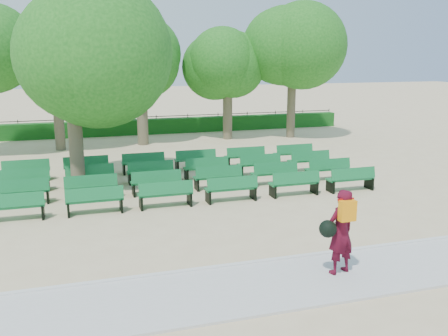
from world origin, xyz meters
The scene contains 9 objects.
ground centered at (0.00, 0.00, 0.00)m, with size 120.00×120.00×0.00m, color #CFB589.
paving centered at (0.00, -7.40, 0.03)m, with size 30.00×2.20×0.06m, color beige.
curb centered at (0.00, -6.25, 0.05)m, with size 30.00×0.12×0.10m, color silver.
hedge centered at (0.00, 14.00, 0.45)m, with size 26.00×0.70×0.90m, color #165719.
fence centered at (0.00, 14.40, 0.00)m, with size 26.00×0.10×1.02m, color black, non-canonical shape.
tree_line centered at (0.00, 10.00, 0.00)m, with size 21.80×6.80×7.04m, color #25711E, non-canonical shape.
bench_array centered at (-0.27, 1.28, 0.09)m, with size 1.75×0.63×1.08m.
tree_among centered at (-3.98, 1.78, 4.62)m, with size 5.16×5.16×6.96m.
person centered at (1.29, -7.31, 1.04)m, with size 0.94×0.61×1.90m.
Camera 1 is at (-4.12, -16.30, 4.75)m, focal length 40.00 mm.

